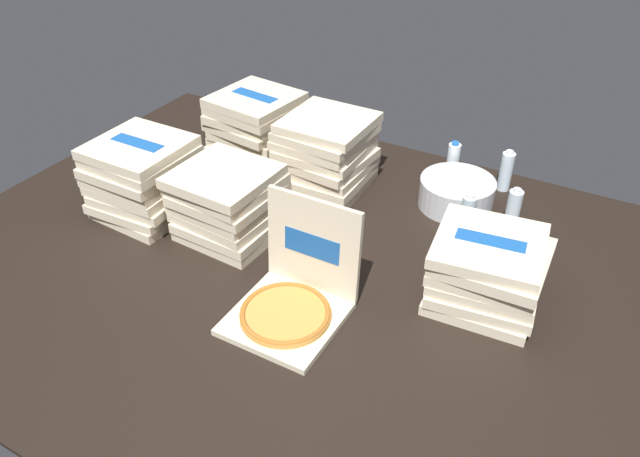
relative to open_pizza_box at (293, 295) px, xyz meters
name	(u,v)px	position (x,y,z in m)	size (l,w,h in m)	color
ground_plane	(301,267)	(-0.12, 0.26, -0.09)	(3.20, 2.40, 0.02)	black
open_pizza_box	(293,295)	(0.00, 0.00, 0.00)	(0.40, 0.43, 0.42)	beige
pizza_stack_left_far	(143,178)	(-0.96, 0.26, 0.10)	(0.43, 0.42, 0.37)	beige
pizza_stack_left_mid	(256,127)	(-0.81, 0.96, 0.10)	(0.46, 0.45, 0.37)	beige
pizza_stack_center_far	(488,270)	(0.61, 0.44, 0.06)	(0.46, 0.45, 0.28)	beige
pizza_stack_right_far	(326,153)	(-0.35, 0.88, 0.10)	(0.43, 0.43, 0.36)	beige
pizza_stack_left_near	(229,202)	(-0.52, 0.31, 0.08)	(0.44, 0.44, 0.32)	beige
ice_bucket	(456,193)	(0.29, 1.02, -0.01)	(0.36, 0.36, 0.14)	#B7BABF
water_bottle_0	(467,216)	(0.41, 0.81, 0.02)	(0.06, 0.06, 0.22)	silver
water_bottle_1	(513,210)	(0.57, 0.95, 0.02)	(0.06, 0.06, 0.22)	silver
water_bottle_2	(453,162)	(0.19, 1.24, 0.02)	(0.06, 0.06, 0.22)	white
water_bottle_3	(506,171)	(0.45, 1.28, 0.02)	(0.06, 0.06, 0.22)	silver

